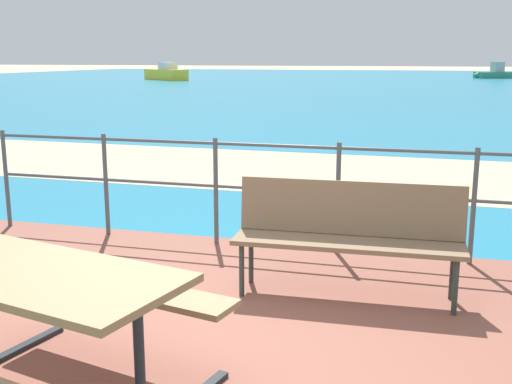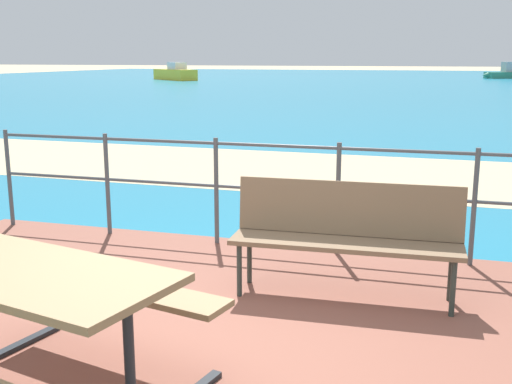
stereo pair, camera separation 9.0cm
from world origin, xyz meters
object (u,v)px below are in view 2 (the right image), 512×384
at_px(park_bench, 347,229).
at_px(boat_far, 505,73).
at_px(boat_mid, 175,74).
at_px(picnic_table, 30,302).

xyz_separation_m(park_bench, boat_far, (5.69, 53.54, -0.16)).
distance_m(park_bench, boat_mid, 46.64).
relative_size(picnic_table, boat_mid, 0.38).
bearing_deg(picnic_table, park_bench, 70.26).
bearing_deg(boat_far, park_bench, 58.40).
height_order(picnic_table, boat_mid, boat_mid).
height_order(picnic_table, park_bench, park_bench).
distance_m(park_bench, boat_far, 53.84).
relative_size(picnic_table, boat_far, 0.48).
bearing_deg(park_bench, boat_far, 81.69).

